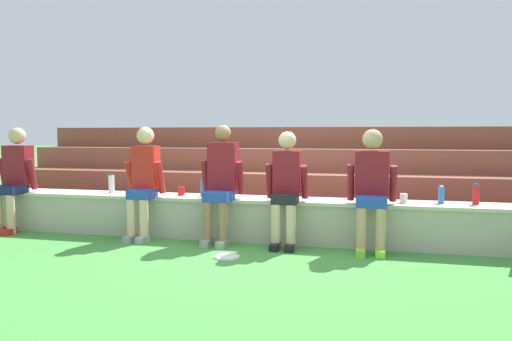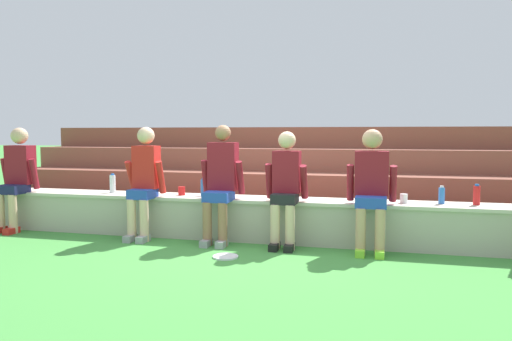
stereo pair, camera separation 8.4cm
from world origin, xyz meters
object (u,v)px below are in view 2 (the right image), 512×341
Objects in this scene: person_left_of_center at (144,179)px; water_bottle_near_left at (204,187)px; person_center at (221,180)px; person_far_right at (371,185)px; water_bottle_center_gap at (442,195)px; person_far_left at (17,175)px; plastic_cup_middle at (404,198)px; water_bottle_mid_left at (113,184)px; person_right_of_center at (286,185)px; frisbee at (225,257)px; water_bottle_near_right at (477,195)px; plastic_cup_right_end at (182,191)px.

water_bottle_near_left is (0.68, 0.31, -0.12)m from person_left_of_center.
person_center reaches higher than water_bottle_near_left.
person_far_right is 6.62× the size of water_bottle_center_gap.
person_center is at bearing -173.61° from water_bottle_center_gap.
person_far_left reaches higher than plastic_cup_middle.
person_far_left is 5.12m from plastic_cup_middle.
water_bottle_mid_left is 3.80m from plastic_cup_middle.
person_far_right is at bearing -4.96° from water_bottle_mid_left.
person_right_of_center is 1.11m from frisbee.
person_right_of_center reaches higher than plastic_cup_middle.
person_far_left is 0.98× the size of person_center.
water_bottle_near_right is 0.37m from water_bottle_center_gap.
water_bottle_near_left is 0.31m from plastic_cup_right_end.
plastic_cup_right_end is at bearing -1.17° from water_bottle_mid_left.
water_bottle_near_right is at bearing 20.44° from frisbee.
person_right_of_center is 1.19m from water_bottle_near_left.
water_bottle_center_gap is at bearing 21.43° from person_far_right.
plastic_cup_middle is 0.96× the size of plastic_cup_right_end.
person_far_left is 5.54m from water_bottle_center_gap.
person_left_of_center is 0.76m from water_bottle_near_left.
water_bottle_near_left is (-3.27, -0.02, -0.00)m from water_bottle_near_right.
water_bottle_near_right is (2.94, 0.29, -0.12)m from person_center.
water_bottle_near_right is 1.14× the size of water_bottle_center_gap.
person_left_of_center reaches higher than water_bottle_mid_left.
water_bottle_near_left reaches higher than water_bottle_center_gap.
person_left_of_center is 5.12× the size of frisbee.
frisbee is (-0.53, -0.66, -0.72)m from person_right_of_center.
person_right_of_center is at bearing -168.19° from plastic_cup_middle.
person_far_right reaches higher than frisbee.
person_far_left is 2.65m from water_bottle_near_left.
frisbee is (3.24, -0.70, -0.76)m from person_far_left.
water_bottle_mid_left is 2.34× the size of plastic_cup_right_end.
person_far_left is at bearing -177.36° from plastic_cup_middle.
water_bottle_near_right is 2.13× the size of plastic_cup_right_end.
plastic_cup_middle is at bearing -0.78° from water_bottle_near_left.
water_bottle_near_right reaches higher than water_bottle_center_gap.
person_right_of_center is at bearing -178.59° from person_far_right.
person_far_left is 1.34m from water_bottle_mid_left.
person_far_left is 5.91m from water_bottle_near_right.
person_far_left is at bearing 179.31° from person_right_of_center.
plastic_cup_middle is at bearing 2.64° from person_far_left.
water_bottle_near_left is 2.16× the size of plastic_cup_middle.
water_bottle_near_left is at bearing 5.85° from person_far_left.
person_center is (1.01, 0.04, 0.01)m from person_left_of_center.
person_center is 1.06× the size of person_right_of_center.
water_bottle_near_right is (1.16, 0.31, -0.11)m from person_far_right.
water_bottle_center_gap reaches higher than plastic_cup_right_end.
water_bottle_near_left is at bearing 122.12° from frisbee.
person_right_of_center is (0.81, -0.04, -0.04)m from person_center.
water_bottle_mid_left reaches higher than water_bottle_near_left.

